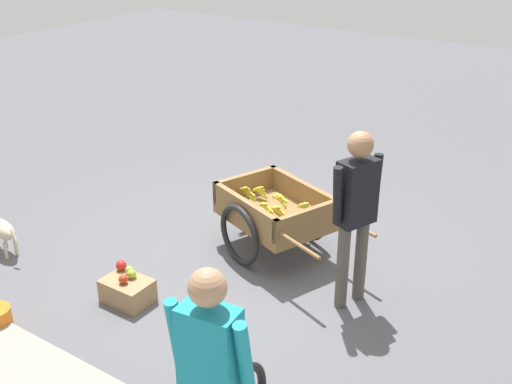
# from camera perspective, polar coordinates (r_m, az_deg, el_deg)

# --- Properties ---
(ground_plane) EXTENTS (24.00, 24.00, 0.00)m
(ground_plane) POSITION_cam_1_polar(r_m,az_deg,el_deg) (6.46, -1.13, -6.44)
(ground_plane) COLOR #56565B
(fruit_cart) EXTENTS (1.81, 1.29, 0.73)m
(fruit_cart) POSITION_cam_1_polar(r_m,az_deg,el_deg) (6.48, 1.68, -1.93)
(fruit_cart) COLOR olive
(fruit_cart) RESTS_ON ground
(vendor_person) EXTENTS (0.31, 0.54, 1.65)m
(vendor_person) POSITION_cam_1_polar(r_m,az_deg,el_deg) (5.46, 9.02, -1.12)
(vendor_person) COLOR #4C4742
(vendor_person) RESTS_ON ground
(cyclist_person) EXTENTS (0.52, 0.24, 1.61)m
(cyclist_person) POSITION_cam_1_polar(r_m,az_deg,el_deg) (3.70, -4.13, -15.55)
(cyclist_person) COLOR #4C4742
(cyclist_person) RESTS_ON ground
(dog) EXTENTS (0.66, 0.27, 0.40)m
(dog) POSITION_cam_1_polar(r_m,az_deg,el_deg) (7.07, -22.04, -3.02)
(dog) COLOR beige
(dog) RESTS_ON ground
(apple_crate) EXTENTS (0.44, 0.32, 0.32)m
(apple_crate) POSITION_cam_1_polar(r_m,az_deg,el_deg) (5.96, -11.54, -8.60)
(apple_crate) COLOR #99754C
(apple_crate) RESTS_ON ground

